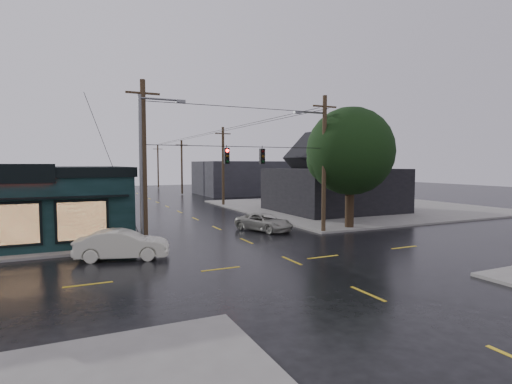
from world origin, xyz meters
name	(u,v)px	position (x,y,z in m)	size (l,w,h in m)	color
ground_plane	(292,261)	(0.00, 0.00, 0.00)	(160.00, 160.00, 0.00)	black
sidewalk_ne	(353,206)	(20.00, 20.00, 0.07)	(28.00, 28.00, 0.15)	slate
ne_building	(334,170)	(15.00, 17.00, 4.47)	(12.60, 11.60, 8.75)	black
corner_tree	(350,151)	(9.47, 7.23, 6.13)	(6.92, 6.92, 9.46)	black
utility_pole_nw	(146,248)	(-6.50, 6.50, 0.00)	(2.00, 0.32, 10.15)	#342617
utility_pole_ne	(323,233)	(6.50, 6.50, 0.00)	(2.00, 0.32, 10.15)	#342617
utility_pole_far_a	(223,206)	(6.50, 28.00, 0.00)	(2.00, 0.32, 9.65)	#342617
utility_pole_far_b	(182,195)	(6.50, 48.00, 0.00)	(2.00, 0.32, 9.15)	#342617
utility_pole_far_c	(158,188)	(6.50, 68.00, 0.00)	(2.00, 0.32, 9.15)	#342617
span_signal_assembly	(245,156)	(0.10, 6.50, 5.70)	(13.00, 0.48, 1.23)	black
streetlight_nw	(143,251)	(-6.80, 5.80, 0.00)	(5.40, 0.30, 9.15)	#5E6062
streetlight_ne	(323,231)	(7.00, 7.20, 0.00)	(5.40, 0.30, 9.15)	#5E6062
bg_building_west	(41,187)	(-14.00, 40.00, 2.20)	(12.00, 10.00, 4.40)	#3F302E
bg_building_east	(241,178)	(16.00, 45.00, 2.80)	(14.00, 12.00, 5.60)	#232327
sedan_cream	(123,245)	(-8.11, 4.16, 0.80)	(1.69, 4.85, 1.60)	beige
suv_silver	(264,222)	(2.90, 9.21, 0.66)	(2.20, 4.77, 1.33)	gray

